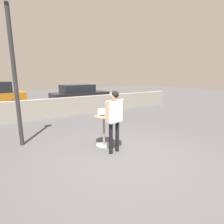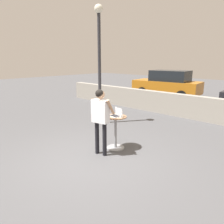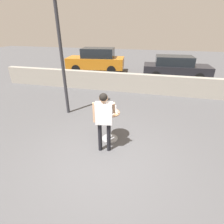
# 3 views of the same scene
# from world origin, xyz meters

# --- Properties ---
(ground_plane) EXTENTS (50.00, 50.00, 0.00)m
(ground_plane) POSITION_xyz_m (0.00, 0.00, 0.00)
(ground_plane) COLOR #4C4C4F
(pavement_kerb) EXTENTS (15.39, 0.35, 1.01)m
(pavement_kerb) POSITION_xyz_m (0.00, 5.55, 0.50)
(pavement_kerb) COLOR gray
(pavement_kerb) RESTS_ON ground_plane
(cafe_table) EXTENTS (0.62, 0.62, 0.96)m
(cafe_table) POSITION_xyz_m (-0.09, 0.92, 0.55)
(cafe_table) COLOR gray
(cafe_table) RESTS_ON ground_plane
(laptop) EXTENTS (0.40, 0.34, 0.23)m
(laptop) POSITION_xyz_m (-0.07, 0.93, 1.01)
(laptop) COLOR silver
(laptop) RESTS_ON cafe_table
(coffee_mug) EXTENTS (0.11, 0.07, 0.10)m
(coffee_mug) POSITION_xyz_m (0.15, 0.88, 1.01)
(coffee_mug) COLOR white
(coffee_mug) RESTS_ON cafe_table
(standing_person) EXTENTS (0.59, 0.45, 1.77)m
(standing_person) POSITION_xyz_m (-0.09, 0.34, 1.15)
(standing_person) COLOR black
(standing_person) RESTS_ON ground_plane
(parked_car_near_street) EXTENTS (4.52, 2.25, 1.78)m
(parked_car_near_street) POSITION_xyz_m (-3.41, 9.66, 0.89)
(parked_car_near_street) COLOR #B76B19
(parked_car_near_street) RESTS_ON ground_plane
(parked_car_further_down) EXTENTS (4.40, 1.96, 1.49)m
(parked_car_further_down) POSITION_xyz_m (2.44, 9.01, 0.76)
(parked_car_further_down) COLOR black
(parked_car_further_down) RESTS_ON ground_plane
(street_lamp) EXTENTS (0.32, 0.32, 4.42)m
(street_lamp) POSITION_xyz_m (-2.26, 2.37, 2.84)
(street_lamp) COLOR #2D2D33
(street_lamp) RESTS_ON ground_plane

